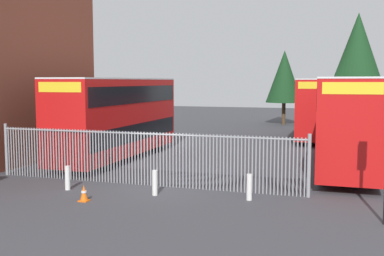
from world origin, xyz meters
The scene contains 12 objects.
ground_plane centered at (0.00, 8.00, 0.00)m, with size 100.00×100.00×0.00m, color #3D3D42.
palisade_fence centered at (-0.88, 0.00, 1.18)m, with size 13.52×0.14×2.35m.
double_decker_bus_near_gate centered at (7.23, 6.00, 2.42)m, with size 2.54×10.81×4.42m.
double_decker_bus_behind_fence_left centered at (-4.74, 5.48, 2.42)m, with size 2.54×10.81×4.42m.
double_decker_bus_behind_fence_right centered at (5.21, 18.45, 2.42)m, with size 2.54×10.81×4.42m.
bollard_near_left centered at (-3.27, -1.73, 0.47)m, with size 0.20×0.20×0.95m, color silver.
bollard_center_front centered at (0.33, -1.48, 0.47)m, with size 0.20×0.20×0.95m, color silver.
bollard_near_right centered at (3.82, -1.08, 0.47)m, with size 0.20×0.20×0.95m, color silver.
traffic_cone_by_gate centered at (-1.74, -3.06, 0.29)m, with size 0.34×0.34×0.59m.
tree_tall_back centered at (7.87, 22.91, 6.11)m, with size 5.05×5.05×9.73m.
tree_short_side centered at (8.47, 27.56, 5.05)m, with size 4.30×4.30×8.13m.
tree_mid_row centered at (1.34, 28.93, 4.71)m, with size 3.55×3.55×7.26m.
Camera 1 is at (6.96, -17.30, 4.25)m, focal length 43.63 mm.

